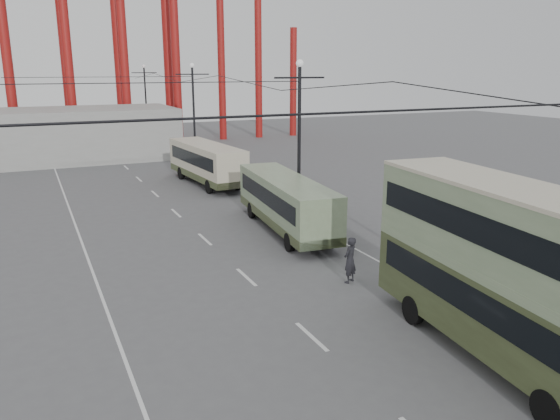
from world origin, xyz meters
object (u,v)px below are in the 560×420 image
single_decker_green (286,201)px  single_decker_cream (207,162)px  pedestrian (350,260)px  double_decker_bus (505,264)px

single_decker_green → single_decker_cream: size_ratio=1.04×
single_decker_cream → pedestrian: bearing=-96.2°
double_decker_bus → pedestrian: size_ratio=5.28×
double_decker_bus → pedestrian: bearing=102.3°
double_decker_bus → single_decker_cream: bearing=95.9°
double_decker_bus → single_decker_cream: 29.40m
single_decker_green → pedestrian: bearing=-90.3°
single_decker_green → pedestrian: size_ratio=5.37×
single_decker_green → pedestrian: (-0.88, -8.10, -0.68)m
single_decker_green → single_decker_cream: (-0.14, 14.03, 0.10)m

